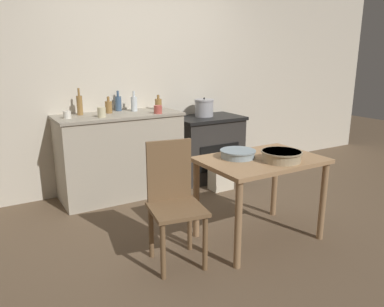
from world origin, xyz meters
name	(u,v)px	position (x,y,z in m)	size (l,w,h in m)	color
ground_plane	(215,226)	(0.00, 0.00, 0.00)	(14.00, 14.00, 0.00)	brown
wall_back	(144,81)	(0.00, 1.58, 1.27)	(8.00, 0.07, 2.55)	beige
counter_cabinet	(120,155)	(-0.47, 1.26, 0.48)	(1.38, 0.62, 0.95)	#B2A893
stove	(208,147)	(0.73, 1.27, 0.41)	(0.87, 0.59, 0.82)	#2D2B28
work_table	(261,171)	(0.20, -0.38, 0.63)	(1.02, 0.70, 0.74)	#A87F56
chair	(174,199)	(-0.61, -0.32, 0.51)	(0.46, 0.46, 0.95)	brown
flour_sack	(221,176)	(0.63, 0.81, 0.17)	(0.26, 0.19, 0.34)	beige
stock_pot	(204,108)	(0.70, 1.32, 0.93)	(0.25, 0.25, 0.24)	#A8A8AD
mixing_bowl_large	(238,153)	(0.04, -0.27, 0.78)	(0.30, 0.30, 0.07)	#93A8B2
mixing_bowl_small	(281,156)	(0.28, -0.54, 0.79)	(0.34, 0.34, 0.09)	tan
bottle_far_left	(134,103)	(-0.24, 1.35, 1.04)	(0.07, 0.07, 0.23)	silver
bottle_left	(158,104)	(0.07, 1.34, 1.02)	(0.08, 0.08, 0.17)	olive
bottle_mid_left	(80,105)	(-0.85, 1.39, 1.07)	(0.06, 0.06, 0.29)	olive
bottle_center_left	(109,107)	(-0.54, 1.36, 1.03)	(0.08, 0.08, 0.19)	olive
bottle_center	(118,103)	(-0.38, 1.48, 1.05)	(0.07, 0.07, 0.23)	#3D5675
cup_center_right	(102,112)	(-0.70, 1.12, 1.01)	(0.09, 0.09, 0.10)	beige
cup_mid_right	(158,109)	(-0.08, 1.05, 1.00)	(0.09, 0.09, 0.09)	#B74C42
cup_right	(67,115)	(-1.03, 1.22, 0.99)	(0.08, 0.08, 0.08)	silver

